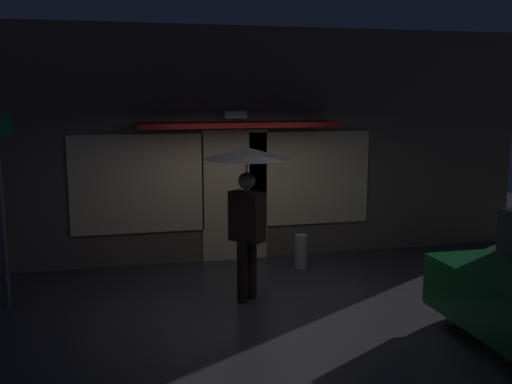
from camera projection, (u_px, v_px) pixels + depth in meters
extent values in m
plane|color=#2D2D33|center=(268.00, 302.00, 7.98)|extent=(18.00, 18.00, 0.00)
cube|color=brown|center=(232.00, 145.00, 9.92)|extent=(10.53, 0.30, 3.87)
cube|color=#F9D199|center=(235.00, 196.00, 9.89)|extent=(1.10, 0.04, 2.20)
cube|color=#F9D199|center=(138.00, 184.00, 9.48)|extent=(2.13, 0.04, 1.60)
cube|color=#F9D199|center=(310.00, 178.00, 10.16)|extent=(2.13, 0.04, 1.60)
cube|color=white|center=(235.00, 115.00, 9.59)|extent=(0.36, 0.16, 0.12)
cube|color=maroon|center=(238.00, 125.00, 9.38)|extent=(3.20, 0.70, 0.08)
cylinder|color=black|center=(251.00, 269.00, 8.08)|extent=(0.15, 0.15, 0.83)
cylinder|color=black|center=(242.00, 272.00, 7.93)|extent=(0.15, 0.15, 0.83)
cube|color=black|center=(247.00, 217.00, 7.88)|extent=(0.48, 0.51, 0.67)
cube|color=silver|center=(238.00, 216.00, 7.94)|extent=(0.11, 0.12, 0.54)
cube|color=#721966|center=(238.00, 217.00, 7.94)|extent=(0.05, 0.05, 0.43)
sphere|color=tan|center=(247.00, 181.00, 7.80)|extent=(0.23, 0.23, 0.23)
cylinder|color=slate|center=(247.00, 181.00, 7.80)|extent=(0.02, 0.02, 0.89)
cone|color=black|center=(247.00, 153.00, 7.74)|extent=(1.14, 1.14, 0.15)
cylinder|color=black|center=(470.00, 294.00, 7.37)|extent=(0.64, 0.23, 0.64)
cylinder|color=#595B60|center=(1.00, 208.00, 7.63)|extent=(0.07, 0.07, 2.64)
cylinder|color=#9E998E|center=(301.00, 251.00, 9.53)|extent=(0.20, 0.20, 0.55)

